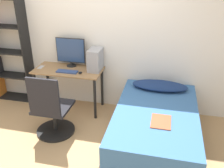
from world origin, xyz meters
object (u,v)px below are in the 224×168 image
office_chair (52,113)px  keyboard (67,72)px  pc_tower (95,60)px  bed (155,127)px  bookshelf (0,51)px  monitor (71,51)px

office_chair → keyboard: bearing=90.6°
pc_tower → bed: bearing=-34.8°
bookshelf → pc_tower: bearing=-1.3°
keyboard → bed: bearing=-20.0°
bed → monitor: bearing=151.5°
bookshelf → bed: 2.97m
bookshelf → keyboard: size_ratio=5.26×
office_chair → bookshelf: bearing=146.2°
bookshelf → office_chair: bookshelf is taller
bed → keyboard: 1.63m
monitor → keyboard: monitor is taller
bookshelf → office_chair: size_ratio=1.85×
bed → monitor: size_ratio=3.66×
bookshelf → bed: bookshelf is taller
keyboard → pc_tower: pc_tower is taller
keyboard → office_chair: bearing=-89.4°
office_chair → pc_tower: 1.09m
monitor → pc_tower: bearing=-10.4°
monitor → keyboard: 0.37m
bookshelf → monitor: bearing=1.9°
bookshelf → keyboard: bookshelf is taller
bookshelf → bed: size_ratio=0.99×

